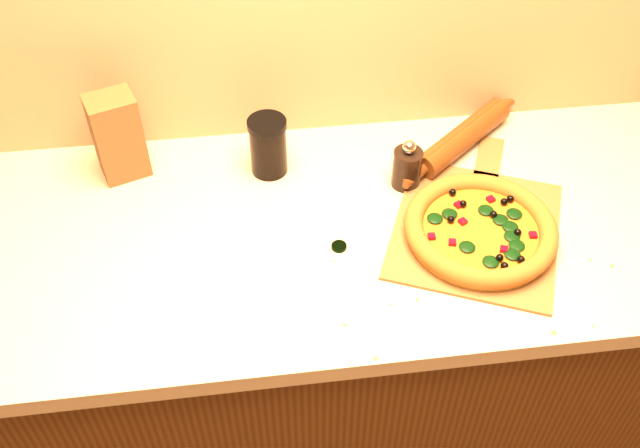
{
  "coord_description": "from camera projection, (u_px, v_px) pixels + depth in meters",
  "views": [
    {
      "loc": [
        -0.16,
        0.42,
        1.95
      ],
      "look_at": [
        -0.04,
        1.38,
        0.96
      ],
      "focal_mm": 40.0,
      "sensor_mm": 36.0,
      "label": 1
    }
  ],
  "objects": [
    {
      "name": "cabinet",
      "position": [
        334.0,
        354.0,
        1.8
      ],
      "size": [
        2.8,
        0.65,
        0.86
      ],
      "primitive_type": "cube",
      "color": "#45220E",
      "rests_on": "ground"
    },
    {
      "name": "countertop",
      "position": [
        337.0,
        232.0,
        1.48
      ],
      "size": [
        2.84,
        0.68,
        0.04
      ],
      "primitive_type": "cube",
      "color": "#BCAA93",
      "rests_on": "cabinet"
    },
    {
      "name": "pizza_peel",
      "position": [
        477.0,
        225.0,
        1.46
      ],
      "size": [
        0.44,
        0.52,
        0.01
      ],
      "rotation": [
        0.0,
        0.0,
        -0.41
      ],
      "color": "brown",
      "rests_on": "countertop"
    },
    {
      "name": "pizza",
      "position": [
        480.0,
        229.0,
        1.42
      ],
      "size": [
        0.3,
        0.3,
        0.04
      ],
      "color": "#C78231",
      "rests_on": "pizza_peel"
    },
    {
      "name": "bottle_cap",
      "position": [
        339.0,
        246.0,
        1.42
      ],
      "size": [
        0.04,
        0.04,
        0.01
      ],
      "primitive_type": "cylinder",
      "rotation": [
        0.0,
        0.0,
        -0.24
      ],
      "color": "black",
      "rests_on": "countertop"
    },
    {
      "name": "pepper_grinder",
      "position": [
        407.0,
        167.0,
        1.52
      ],
      "size": [
        0.06,
        0.06,
        0.12
      ],
      "color": "black",
      "rests_on": "countertop"
    },
    {
      "name": "rolling_pin",
      "position": [
        463.0,
        138.0,
        1.62
      ],
      "size": [
        0.34,
        0.29,
        0.06
      ],
      "rotation": [
        0.0,
        0.0,
        0.69
      ],
      "color": "#532B0E",
      "rests_on": "countertop"
    },
    {
      "name": "paper_bag",
      "position": [
        118.0,
        136.0,
        1.51
      ],
      "size": [
        0.12,
        0.11,
        0.2
      ],
      "primitive_type": "cube",
      "rotation": [
        0.0,
        0.0,
        0.34
      ],
      "color": "brown",
      "rests_on": "countertop"
    },
    {
      "name": "dark_jar",
      "position": [
        268.0,
        146.0,
        1.53
      ],
      "size": [
        0.08,
        0.08,
        0.13
      ],
      "color": "black",
      "rests_on": "countertop"
    }
  ]
}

